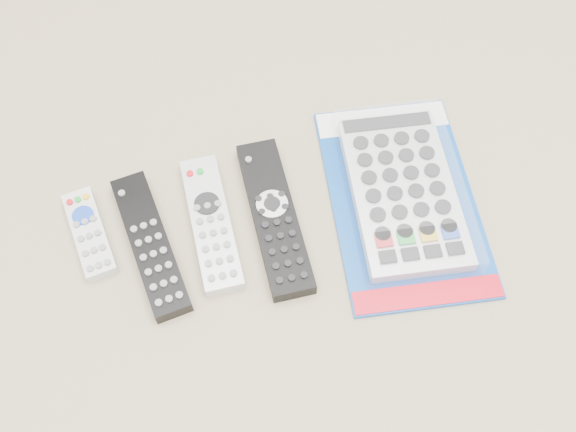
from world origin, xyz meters
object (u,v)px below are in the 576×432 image
object	(u,v)px
remote_slim_black	(150,244)
remote_large_black	(275,217)
remote_silver_dvd	(211,223)
jumbo_remote_packaged	(403,190)
remote_small_grey	(89,234)

from	to	relation	value
remote_slim_black	remote_large_black	size ratio (longest dim) A/B	0.91
remote_silver_dvd	remote_slim_black	bearing A→B (deg)	-171.82
remote_silver_dvd	jumbo_remote_packaged	size ratio (longest dim) A/B	0.58
remote_large_black	remote_small_grey	bearing A→B (deg)	171.92
remote_slim_black	remote_silver_dvd	distance (m)	0.08
remote_slim_black	remote_large_black	xyz separation A→B (m)	(0.16, -0.01, 0.00)
remote_small_grey	jumbo_remote_packaged	distance (m)	0.41
remote_silver_dvd	remote_large_black	xyz separation A→B (m)	(0.08, -0.02, 0.00)
remote_silver_dvd	jumbo_remote_packaged	bearing A→B (deg)	-3.68
remote_silver_dvd	jumbo_remote_packaged	distance (m)	0.25
remote_slim_black	jumbo_remote_packaged	world-z (taller)	jumbo_remote_packaged
remote_slim_black	remote_large_black	distance (m)	0.16
remote_large_black	jumbo_remote_packaged	bearing A→B (deg)	-1.56
remote_slim_black	remote_small_grey	bearing A→B (deg)	145.85
remote_small_grey	jumbo_remote_packaged	xyz separation A→B (m)	(0.40, -0.07, 0.01)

